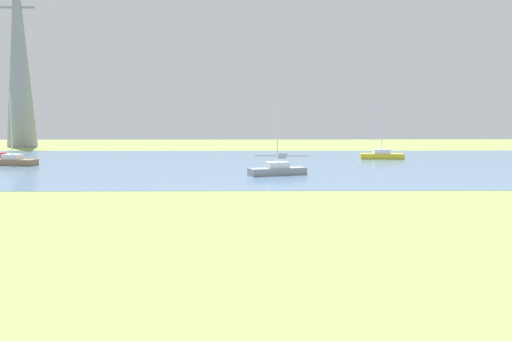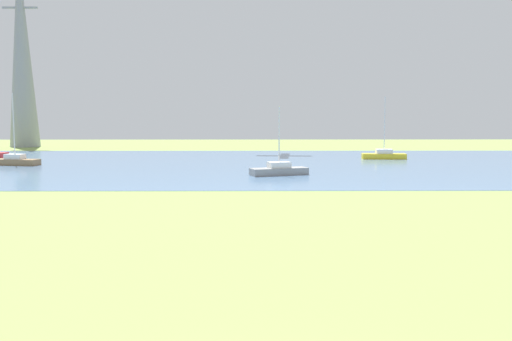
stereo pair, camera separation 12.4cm
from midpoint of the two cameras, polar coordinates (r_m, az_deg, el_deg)
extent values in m
plane|color=#7F994C|center=(30.47, 1.98, -4.11)|extent=(160.00, 160.00, 0.00)
cube|color=#56789F|center=(58.24, 0.81, 0.65)|extent=(140.00, 40.00, 0.02)
cube|color=gray|center=(47.94, 2.36, -0.09)|extent=(5.03, 3.02, 0.60)
cube|color=white|center=(47.89, 2.36, 0.56)|extent=(2.06, 1.64, 0.50)
cylinder|color=silver|center=(47.73, 2.38, 3.32)|extent=(0.10, 0.10, 5.12)
cube|color=brown|center=(61.56, -22.67, 0.77)|extent=(5.01, 2.52, 0.60)
cube|color=white|center=(61.52, -22.69, 1.28)|extent=(2.00, 1.47, 0.50)
cylinder|color=silver|center=(61.38, -22.80, 4.07)|extent=(0.10, 0.10, 6.49)
cube|color=yellow|center=(65.92, 12.58, 1.38)|extent=(4.88, 1.77, 0.60)
cube|color=white|center=(65.89, 12.60, 1.86)|extent=(1.86, 1.20, 0.50)
cylinder|color=silver|center=(65.76, 12.65, 4.41)|extent=(0.10, 0.10, 6.37)
cone|color=gray|center=(94.56, -22.14, 11.17)|extent=(4.40, 4.40, 29.56)
cube|color=gray|center=(95.33, -22.28, 14.68)|extent=(5.20, 0.30, 0.30)
camera|label=1|loc=(0.06, -89.84, 0.02)|focal=40.44mm
camera|label=2|loc=(0.06, 90.16, -0.02)|focal=40.44mm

